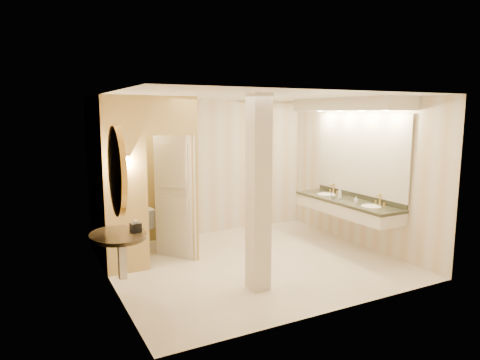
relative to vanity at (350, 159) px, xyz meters
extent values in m
plane|color=white|center=(-1.98, 0.01, -1.63)|extent=(4.50, 4.50, 0.00)
plane|color=white|center=(-1.98, 0.01, 1.07)|extent=(4.50, 4.50, 0.00)
cube|color=beige|center=(-1.98, 2.01, -0.28)|extent=(4.50, 0.02, 2.70)
cube|color=beige|center=(-1.98, -1.99, -0.28)|extent=(4.50, 0.02, 2.70)
cube|color=beige|center=(-4.23, 0.01, -0.28)|extent=(0.02, 4.00, 2.70)
cube|color=beige|center=(0.27, 0.01, -0.28)|extent=(0.02, 4.00, 2.70)
cube|color=#DACA72|center=(-2.78, 1.26, -0.28)|extent=(0.10, 1.50, 2.70)
cube|color=#DACA72|center=(-3.90, 0.51, -0.28)|extent=(0.65, 0.10, 2.70)
cube|color=#DACA72|center=(-3.18, 0.51, 0.77)|extent=(0.80, 0.10, 0.60)
cube|color=beige|center=(-3.02, 0.83, -0.58)|extent=(0.52, 0.67, 2.10)
cylinder|color=gold|center=(-3.90, 0.44, -0.08)|extent=(0.03, 0.03, 0.30)
cone|color=beige|center=(-3.90, 0.44, 0.12)|extent=(0.14, 0.14, 0.14)
cube|color=beige|center=(-0.03, 0.00, -0.90)|extent=(0.60, 2.26, 0.24)
cube|color=black|center=(-0.03, 0.00, -0.78)|extent=(0.64, 2.30, 0.05)
cube|color=black|center=(0.25, 0.00, -0.71)|extent=(0.03, 2.26, 0.10)
ellipsoid|color=white|center=(-0.03, -0.61, -0.80)|extent=(0.40, 0.44, 0.15)
cylinder|color=gold|center=(0.17, -0.61, -0.67)|extent=(0.03, 0.03, 0.22)
ellipsoid|color=white|center=(-0.03, 0.61, -0.80)|extent=(0.40, 0.44, 0.15)
cylinder|color=gold|center=(0.17, 0.61, -0.67)|extent=(0.03, 0.03, 0.22)
cube|color=white|center=(0.25, 0.00, 0.07)|extent=(0.03, 2.26, 1.40)
cube|color=beige|center=(-0.03, 0.00, 0.96)|extent=(0.75, 2.46, 0.22)
cylinder|color=black|center=(-4.21, -0.35, -0.78)|extent=(0.91, 0.91, 0.05)
cube|color=beige|center=(-4.17, -0.35, -1.08)|extent=(0.10, 0.10, 0.60)
cylinder|color=gold|center=(-4.19, -0.35, 0.07)|extent=(0.07, 0.91, 0.91)
cylinder|color=white|center=(-4.15, -0.35, 0.07)|extent=(0.02, 0.73, 0.73)
cube|color=beige|center=(-2.43, -0.94, -0.28)|extent=(0.27, 0.27, 2.70)
cube|color=black|center=(-3.98, -0.38, -0.69)|extent=(0.15, 0.15, 0.12)
imported|color=white|center=(-3.55, 1.52, -1.22)|extent=(0.56, 0.86, 0.82)
imported|color=beige|center=(-0.09, -0.31, -0.69)|extent=(0.07, 0.07, 0.12)
imported|color=silver|center=(-0.14, 0.25, -0.69)|extent=(0.11, 0.11, 0.12)
imported|color=#C6B28C|center=(-0.10, 0.12, -0.65)|extent=(0.10, 0.10, 0.21)
camera|label=1|loc=(-5.29, -5.89, 0.81)|focal=32.00mm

